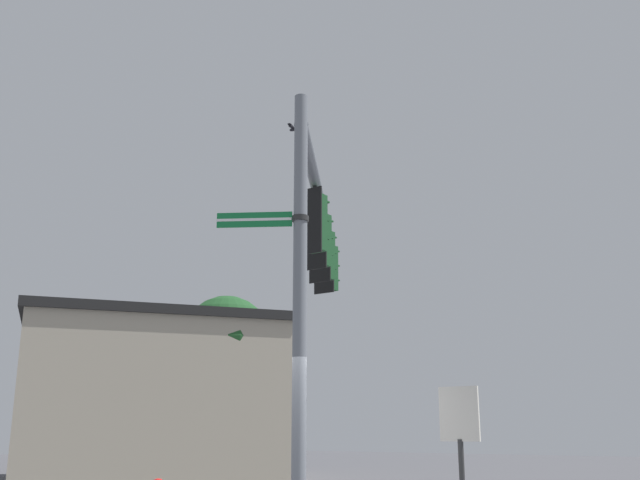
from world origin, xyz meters
name	(u,v)px	position (x,y,z in m)	size (l,w,h in m)	color
signal_pole	(300,306)	(0.00, 0.00, 3.22)	(0.20, 0.20, 6.44)	slate
mast_arm	(320,203)	(-2.01, 3.34, 5.98)	(0.22, 0.22, 7.80)	slate
traffic_light_nearest_pole	(315,223)	(-1.31, 2.20, 5.17)	(0.54, 0.49, 1.31)	black
traffic_light_mid_inner	(321,241)	(-1.97, 3.29, 5.17)	(0.54, 0.49, 1.31)	black
traffic_light_mid_outer	(325,256)	(-2.62, 4.39, 5.17)	(0.54, 0.49, 1.31)	black
traffic_light_arm_end	(329,268)	(-3.28, 5.48, 5.17)	(0.54, 0.49, 1.31)	black
street_name_sign	(272,219)	(-0.36, -0.22, 4.50)	(1.18, 0.77, 0.22)	#147238
bird_flying	(294,129)	(-2.70, 3.35, 7.76)	(0.24, 0.40, 0.12)	black
storefront_building	(150,396)	(-12.96, 8.94, 2.64)	(10.40, 10.69, 5.26)	#A89E89
tree_by_storefront	(226,342)	(-10.35, 9.74, 4.34)	(2.96, 2.96, 5.88)	#4C3823
historical_marker	(460,439)	(1.58, 1.67, 1.40)	(0.60, 0.08, 2.13)	#333333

